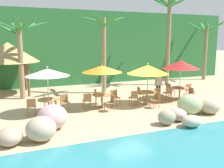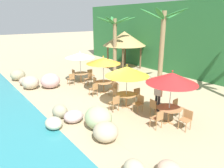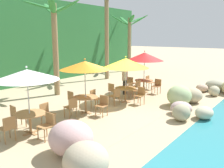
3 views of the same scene
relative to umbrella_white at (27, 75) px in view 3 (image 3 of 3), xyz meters
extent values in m
plane|color=tan|center=(4.21, -0.27, -2.10)|extent=(120.00, 120.00, 0.00)
cube|color=tan|center=(4.21, -0.27, -2.09)|extent=(18.00, 5.20, 0.01)
cube|color=#286633|center=(4.21, 8.73, 0.90)|extent=(28.00, 2.40, 6.00)
ellipsoid|color=tan|center=(10.22, -2.78, -1.86)|extent=(0.74, 0.70, 0.49)
ellipsoid|color=#9FB57F|center=(6.46, -2.82, -1.59)|extent=(1.29, 1.16, 1.02)
ellipsoid|color=#C49C9B|center=(-0.23, -2.30, -1.59)|extent=(1.25, 1.33, 1.02)
ellipsoid|color=#B7AC89|center=(9.60, -3.64, -1.81)|extent=(0.73, 0.60, 0.58)
ellipsoid|color=#A29F84|center=(11.01, -3.40, -1.75)|extent=(1.12, 1.31, 0.70)
ellipsoid|color=tan|center=(-0.85, -3.46, -1.64)|extent=(1.12, 1.13, 0.92)
ellipsoid|color=#B89C9A|center=(5.27, -3.41, -1.82)|extent=(0.82, 0.95, 0.57)
ellipsoid|color=#B8B595|center=(5.27, -4.39, -1.84)|extent=(0.89, 0.73, 0.52)
ellipsoid|color=tan|center=(4.47, -3.73, -1.76)|extent=(0.82, 0.72, 0.68)
ellipsoid|color=tan|center=(7.44, -3.14, -1.71)|extent=(1.05, 1.00, 0.77)
cylinder|color=silver|center=(0.00, 0.00, -1.00)|extent=(0.04, 0.04, 2.20)
cone|color=white|center=(0.00, 0.00, 0.00)|extent=(2.16, 2.16, 0.36)
sphere|color=white|center=(0.00, 0.00, 0.26)|extent=(0.07, 0.07, 0.07)
cube|color=#A37547|center=(0.00, 0.00, -2.08)|extent=(0.60, 0.12, 0.03)
cube|color=#A37547|center=(0.00, 0.00, -2.08)|extent=(0.12, 0.60, 0.03)
cylinder|color=#A37547|center=(0.00, 0.00, -1.73)|extent=(0.09, 0.09, 0.71)
cylinder|color=#A37547|center=(0.00, 0.00, -1.37)|extent=(1.10, 1.10, 0.03)
cylinder|color=#9E7042|center=(1.04, -0.09, -1.87)|extent=(0.04, 0.04, 0.45)
cylinder|color=#9E7042|center=(0.68, -0.12, -1.87)|extent=(0.04, 0.04, 0.45)
cylinder|color=#9E7042|center=(1.01, 0.27, -1.87)|extent=(0.04, 0.04, 0.45)
cylinder|color=#9E7042|center=(0.65, 0.24, -1.87)|extent=(0.04, 0.04, 0.45)
cube|color=#9E7042|center=(0.85, 0.08, -1.63)|extent=(0.46, 0.46, 0.03)
cube|color=#9E7042|center=(0.83, 0.27, -1.44)|extent=(0.42, 0.07, 0.42)
cylinder|color=#9E7042|center=(0.29, 1.00, -1.87)|extent=(0.04, 0.04, 0.45)
cylinder|color=#9E7042|center=(0.25, 0.65, -1.87)|extent=(0.04, 0.04, 0.45)
cylinder|color=#9E7042|center=(-0.06, 1.04, -1.87)|extent=(0.04, 0.04, 0.45)
cylinder|color=#9E7042|center=(-0.10, 0.69, -1.87)|extent=(0.04, 0.04, 0.45)
cube|color=#9E7042|center=(0.09, 0.84, -1.63)|extent=(0.46, 0.46, 0.03)
cube|color=#9E7042|center=(-0.10, 0.87, -1.44)|extent=(0.08, 0.42, 0.42)
cylinder|color=#9E7042|center=(-0.67, 0.20, -1.87)|extent=(0.04, 0.04, 0.45)
cylinder|color=#9E7042|center=(-1.03, -0.15, -1.87)|extent=(0.04, 0.04, 0.45)
cylinder|color=#9E7042|center=(-0.68, -0.16, -1.87)|extent=(0.04, 0.04, 0.45)
cube|color=#9E7042|center=(-0.85, 0.03, -1.63)|extent=(0.43, 0.43, 0.03)
cube|color=#9E7042|center=(-0.86, -0.17, -1.44)|extent=(0.42, 0.05, 0.42)
cylinder|color=#9E7042|center=(-0.18, -1.03, -1.87)|extent=(0.04, 0.04, 0.45)
cylinder|color=#9E7042|center=(-0.18, -0.67, -1.87)|extent=(0.04, 0.04, 0.45)
cylinder|color=#9E7042|center=(0.17, -1.03, -1.87)|extent=(0.04, 0.04, 0.45)
cylinder|color=#9E7042|center=(0.18, -0.67, -1.87)|extent=(0.04, 0.04, 0.45)
cube|color=#9E7042|center=(0.00, -0.85, -1.63)|extent=(0.42, 0.42, 0.03)
cube|color=#9E7042|center=(0.20, -0.85, -1.44)|extent=(0.04, 0.42, 0.42)
cylinder|color=silver|center=(2.87, 0.05, -0.98)|extent=(0.04, 0.04, 2.23)
cone|color=orange|center=(2.87, 0.05, 0.04)|extent=(2.16, 2.16, 0.37)
sphere|color=orange|center=(2.87, 0.05, 0.30)|extent=(0.07, 0.07, 0.07)
cube|color=#A37547|center=(2.87, 0.05, -2.08)|extent=(0.60, 0.12, 0.03)
cube|color=#A37547|center=(2.87, 0.05, -2.08)|extent=(0.12, 0.60, 0.03)
cylinder|color=#A37547|center=(2.87, 0.05, -1.73)|extent=(0.09, 0.09, 0.71)
cylinder|color=#A37547|center=(2.87, 0.05, -1.37)|extent=(1.10, 1.10, 0.03)
cylinder|color=#9E7042|center=(3.92, -0.01, -1.87)|extent=(0.04, 0.04, 0.45)
cylinder|color=#9E7042|center=(3.56, -0.05, -1.87)|extent=(0.04, 0.04, 0.45)
cylinder|color=#9E7042|center=(3.87, 0.34, -1.87)|extent=(0.04, 0.04, 0.45)
cylinder|color=#9E7042|center=(3.52, 0.30, -1.87)|extent=(0.04, 0.04, 0.45)
cube|color=#9E7042|center=(3.72, 0.15, -1.63)|extent=(0.47, 0.47, 0.03)
cube|color=#9E7042|center=(3.69, 0.34, -1.44)|extent=(0.42, 0.09, 0.42)
cylinder|color=#9E7042|center=(3.19, 1.04, -1.87)|extent=(0.04, 0.04, 0.45)
cylinder|color=#9E7042|center=(3.14, 0.69, -1.87)|extent=(0.04, 0.04, 0.45)
cylinder|color=#9E7042|center=(2.84, 1.09, -1.87)|extent=(0.04, 0.04, 0.45)
cylinder|color=#9E7042|center=(2.79, 0.73, -1.87)|extent=(0.04, 0.04, 0.45)
cube|color=#9E7042|center=(2.99, 0.89, -1.63)|extent=(0.47, 0.47, 0.03)
cube|color=#9E7042|center=(2.79, 0.91, -1.44)|extent=(0.09, 0.42, 0.42)
cylinder|color=#9E7042|center=(1.87, 0.33, -1.87)|extent=(0.04, 0.04, 0.45)
cylinder|color=#9E7042|center=(2.22, 0.29, -1.87)|extent=(0.04, 0.04, 0.45)
cylinder|color=#9E7042|center=(1.83, -0.03, -1.87)|extent=(0.04, 0.04, 0.45)
cylinder|color=#9E7042|center=(2.19, -0.07, -1.87)|extent=(0.04, 0.04, 0.45)
cube|color=#9E7042|center=(2.03, 0.13, -1.63)|extent=(0.46, 0.46, 0.03)
cube|color=#9E7042|center=(2.01, -0.07, -1.44)|extent=(0.42, 0.08, 0.42)
cylinder|color=#9E7042|center=(2.79, -1.00, -1.87)|extent=(0.04, 0.04, 0.45)
cylinder|color=#9E7042|center=(2.76, -0.64, -1.87)|extent=(0.04, 0.04, 0.45)
cylinder|color=#9E7042|center=(3.14, -0.96, -1.87)|extent=(0.04, 0.04, 0.45)
cylinder|color=#9E7042|center=(3.11, -0.61, -1.87)|extent=(0.04, 0.04, 0.45)
cube|color=#9E7042|center=(2.95, -0.80, -1.63)|extent=(0.46, 0.46, 0.03)
cube|color=#9E7042|center=(3.15, -0.78, -1.44)|extent=(0.07, 0.42, 0.42)
cylinder|color=silver|center=(5.49, -0.31, -1.03)|extent=(0.04, 0.04, 2.13)
cone|color=yellow|center=(5.49, -0.31, -0.07)|extent=(2.34, 2.34, 0.49)
sphere|color=yellow|center=(5.49, -0.31, 0.25)|extent=(0.07, 0.07, 0.07)
cube|color=#A37547|center=(5.49, -0.31, -2.08)|extent=(0.60, 0.12, 0.03)
cube|color=#A37547|center=(5.49, -0.31, -2.08)|extent=(0.12, 0.60, 0.03)
cylinder|color=#A37547|center=(5.49, -0.31, -1.73)|extent=(0.09, 0.09, 0.71)
cylinder|color=#A37547|center=(5.49, -0.31, -1.37)|extent=(1.10, 1.10, 0.03)
cylinder|color=#9E7042|center=(6.52, -0.45, -1.87)|extent=(0.04, 0.04, 0.45)
cylinder|color=#9E7042|center=(6.17, -0.47, -1.87)|extent=(0.04, 0.04, 0.45)
cylinder|color=#9E7042|center=(6.51, -0.09, -1.87)|extent=(0.04, 0.04, 0.45)
cylinder|color=#9E7042|center=(6.15, -0.11, -1.87)|extent=(0.04, 0.04, 0.45)
cube|color=#9E7042|center=(6.34, -0.28, -1.63)|extent=(0.44, 0.44, 0.03)
cube|color=#9E7042|center=(6.33, -0.08, -1.44)|extent=(0.42, 0.05, 0.42)
cylinder|color=#9E7042|center=(5.81, 0.68, -1.87)|extent=(0.04, 0.04, 0.45)
cylinder|color=#9E7042|center=(5.76, 0.33, -1.87)|extent=(0.04, 0.04, 0.45)
cylinder|color=#9E7042|center=(5.45, 0.73, -1.87)|extent=(0.04, 0.04, 0.45)
cylinder|color=#9E7042|center=(5.40, 0.38, -1.87)|extent=(0.04, 0.04, 0.45)
cube|color=#9E7042|center=(5.60, 0.53, -1.63)|extent=(0.47, 0.47, 0.03)
cube|color=#9E7042|center=(5.41, 0.55, -1.44)|extent=(0.09, 0.42, 0.42)
cylinder|color=#9E7042|center=(4.49, -0.02, -1.87)|extent=(0.04, 0.04, 0.45)
cylinder|color=#9E7042|center=(4.84, -0.06, -1.87)|extent=(0.04, 0.04, 0.45)
cylinder|color=#9E7042|center=(4.45, -0.37, -1.87)|extent=(0.04, 0.04, 0.45)
cylinder|color=#9E7042|center=(4.80, -0.41, -1.87)|extent=(0.04, 0.04, 0.45)
cube|color=#9E7042|center=(4.64, -0.22, -1.63)|extent=(0.47, 0.47, 0.03)
cube|color=#9E7042|center=(4.62, -0.41, -1.44)|extent=(0.42, 0.08, 0.42)
cylinder|color=#9E7042|center=(5.28, -1.34, -1.87)|extent=(0.04, 0.04, 0.45)
cylinder|color=#9E7042|center=(5.29, -0.98, -1.87)|extent=(0.04, 0.04, 0.45)
cylinder|color=#9E7042|center=(5.63, -1.35, -1.87)|extent=(0.04, 0.04, 0.45)
cylinder|color=#9E7042|center=(5.64, -0.99, -1.87)|extent=(0.04, 0.04, 0.45)
cube|color=#9E7042|center=(5.46, -1.16, -1.63)|extent=(0.43, 0.43, 0.03)
cube|color=#9E7042|center=(5.66, -1.17, -1.44)|extent=(0.05, 0.42, 0.42)
cylinder|color=silver|center=(8.02, 0.05, -0.97)|extent=(0.04, 0.04, 2.26)
cone|color=red|center=(8.02, 0.05, 0.06)|extent=(2.27, 2.27, 0.49)
sphere|color=red|center=(8.02, 0.05, 0.38)|extent=(0.07, 0.07, 0.07)
cube|color=#A37547|center=(8.02, 0.05, -2.08)|extent=(0.60, 0.12, 0.03)
cube|color=#A37547|center=(8.02, 0.05, -2.08)|extent=(0.12, 0.60, 0.03)
cylinder|color=#A37547|center=(8.02, 0.05, -1.73)|extent=(0.09, 0.09, 0.71)
cylinder|color=#A37547|center=(8.02, 0.05, -1.37)|extent=(1.10, 1.10, 0.03)
cylinder|color=#9E7042|center=(9.06, -0.11, -1.87)|extent=(0.04, 0.04, 0.45)
cylinder|color=#9E7042|center=(8.70, -0.11, -1.87)|extent=(0.04, 0.04, 0.45)
cylinder|color=#9E7042|center=(9.05, 0.25, -1.87)|extent=(0.04, 0.04, 0.45)
cylinder|color=#9E7042|center=(8.69, 0.24, -1.87)|extent=(0.04, 0.04, 0.45)
cube|color=#9E7042|center=(8.87, 0.07, -1.63)|extent=(0.43, 0.43, 0.03)
cube|color=#9E7042|center=(8.87, 0.27, -1.44)|extent=(0.42, 0.04, 0.42)
cylinder|color=#9E7042|center=(8.12, 1.09, -1.87)|extent=(0.04, 0.04, 0.45)
cylinder|color=#9E7042|center=(8.15, 0.74, -1.87)|extent=(0.04, 0.04, 0.45)
cylinder|color=#9E7042|center=(7.77, 1.06, -1.87)|extent=(0.04, 0.04, 0.45)
cylinder|color=#9E7042|center=(7.79, 0.71, -1.87)|extent=(0.04, 0.04, 0.45)
cube|color=#9E7042|center=(7.96, 0.90, -1.63)|extent=(0.45, 0.45, 0.03)
cube|color=#9E7042|center=(7.76, 0.88, -1.44)|extent=(0.07, 0.42, 0.42)
cylinder|color=#9E7042|center=(7.02, 0.32, -1.87)|extent=(0.04, 0.04, 0.45)
cylinder|color=#9E7042|center=(7.37, 0.29, -1.87)|extent=(0.04, 0.04, 0.45)
cylinder|color=#9E7042|center=(6.98, -0.03, -1.87)|extent=(0.04, 0.04, 0.45)
cylinder|color=#9E7042|center=(7.34, -0.06, -1.87)|extent=(0.04, 0.04, 0.45)
cube|color=#9E7042|center=(7.18, 0.13, -1.63)|extent=(0.46, 0.46, 0.03)
cube|color=#9E7042|center=(7.16, -0.07, -1.44)|extent=(0.42, 0.07, 0.42)
cylinder|color=#9E7042|center=(7.82, -0.97, -1.87)|extent=(0.04, 0.04, 0.45)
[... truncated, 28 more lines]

